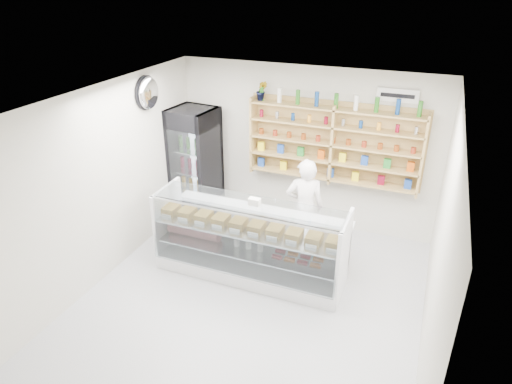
% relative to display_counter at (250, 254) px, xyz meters
% --- Properties ---
extents(room, '(5.00, 5.00, 5.00)m').
position_rel_display_counter_xyz_m(room, '(0.25, -0.61, 1.06)').
color(room, '#AEAEB4').
rests_on(room, ground).
extents(display_counter, '(2.80, 0.84, 1.22)m').
position_rel_display_counter_xyz_m(display_counter, '(0.00, 0.00, 0.00)').
color(display_counter, white).
rests_on(display_counter, floor).
extents(shop_worker, '(0.68, 0.54, 1.62)m').
position_rel_display_counter_xyz_m(shop_worker, '(0.57, 0.86, 0.47)').
color(shop_worker, white).
rests_on(shop_worker, floor).
extents(drinks_cooler, '(0.81, 0.79, 2.05)m').
position_rel_display_counter_xyz_m(drinks_cooler, '(-1.60, 1.31, 0.69)').
color(drinks_cooler, black).
rests_on(drinks_cooler, floor).
extents(wall_shelving, '(2.84, 0.28, 1.33)m').
position_rel_display_counter_xyz_m(wall_shelving, '(0.75, 1.73, 1.25)').
color(wall_shelving, tan).
rests_on(wall_shelving, back_wall).
extents(potted_plant, '(0.21, 0.18, 0.33)m').
position_rel_display_counter_xyz_m(potted_plant, '(-0.50, 1.73, 2.02)').
color(potted_plant, '#1E6626').
rests_on(potted_plant, wall_shelving).
extents(security_mirror, '(0.15, 0.50, 0.50)m').
position_rel_display_counter_xyz_m(security_mirror, '(-1.92, 0.59, 2.11)').
color(security_mirror, silver).
rests_on(security_mirror, left_wall).
extents(wall_sign, '(0.62, 0.03, 0.20)m').
position_rel_display_counter_xyz_m(wall_sign, '(1.65, 1.86, 2.11)').
color(wall_sign, white).
rests_on(wall_sign, back_wall).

